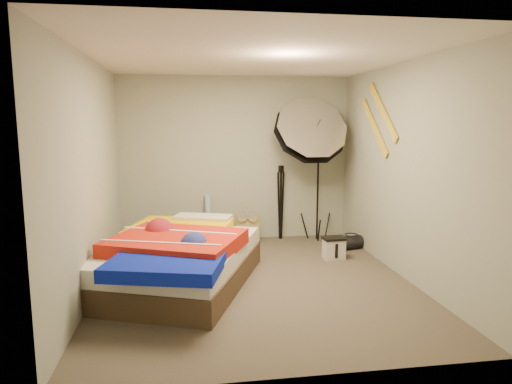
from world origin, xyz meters
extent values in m
plane|color=#4E4539|center=(0.00, 0.00, 0.00)|extent=(4.00, 4.00, 0.00)
plane|color=silver|center=(0.00, 0.00, 2.50)|extent=(4.00, 4.00, 0.00)
plane|color=gray|center=(0.00, 2.00, 1.25)|extent=(3.50, 0.00, 3.50)
plane|color=gray|center=(0.00, -2.00, 1.25)|extent=(3.50, 0.00, 3.50)
plane|color=gray|center=(-1.75, 0.00, 1.25)|extent=(0.00, 4.00, 4.00)
plane|color=gray|center=(1.75, 0.00, 1.25)|extent=(0.00, 4.00, 4.00)
cube|color=tan|center=(0.16, 1.79, 0.18)|extent=(0.39, 0.24, 0.37)
cylinder|color=#4982BE|center=(-0.45, 1.90, 0.35)|extent=(0.09, 0.21, 0.71)
cube|color=beige|center=(1.17, 0.73, 0.13)|extent=(0.28, 0.21, 0.27)
cylinder|color=black|center=(1.57, 1.15, 0.10)|extent=(0.36, 0.27, 0.19)
cube|color=gold|center=(1.73, 0.60, 1.95)|extent=(0.02, 0.91, 0.78)
cube|color=gold|center=(1.73, 0.85, 1.75)|extent=(0.02, 0.91, 0.78)
cube|color=#473424|center=(-0.87, 0.06, 0.14)|extent=(2.10, 2.46, 0.27)
cube|color=silver|center=(-0.87, 0.06, 0.36)|extent=(2.05, 2.41, 0.19)
cube|color=#E6C000|center=(-0.85, 0.55, 0.50)|extent=(1.38, 1.29, 0.15)
cube|color=red|center=(-0.88, -0.11, 0.52)|extent=(1.64, 1.54, 0.17)
cube|color=#0B1EBB|center=(-0.95, -0.74, 0.49)|extent=(1.22, 1.07, 0.12)
cube|color=#DBA0AC|center=(-0.55, 0.88, 0.54)|extent=(0.80, 0.55, 0.15)
cylinder|color=black|center=(1.24, 1.78, 0.88)|extent=(0.03, 0.03, 1.77)
cube|color=black|center=(1.24, 1.78, 1.71)|extent=(0.07, 0.07, 0.11)
cone|color=silver|center=(1.06, 1.64, 1.66)|extent=(1.33, 0.99, 1.30)
cylinder|color=black|center=(0.69, 1.88, 0.52)|extent=(0.05, 0.05, 1.04)
cube|color=black|center=(0.69, 1.88, 1.10)|extent=(0.08, 0.08, 0.11)
camera|label=1|loc=(-0.74, -4.96, 1.82)|focal=32.00mm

